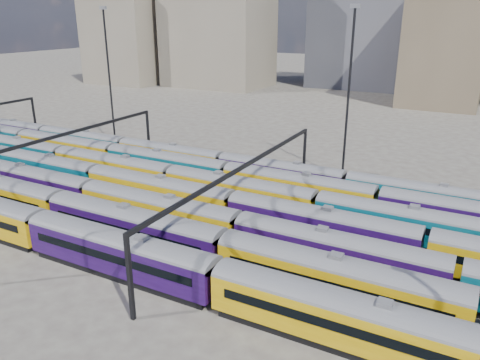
% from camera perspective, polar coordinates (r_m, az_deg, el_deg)
% --- Properties ---
extents(ground, '(500.00, 500.00, 0.00)m').
position_cam_1_polar(ground, '(61.12, -7.92, -3.96)').
color(ground, '#453F3A').
rests_on(ground, ground).
extents(rake_0, '(131.67, 3.21, 5.41)m').
position_cam_1_polar(rake_0, '(54.57, -23.19, -5.17)').
color(rake_0, black).
rests_on(rake_0, ground).
extents(rake_1, '(134.09, 3.27, 5.52)m').
position_cam_1_polar(rake_1, '(59.36, -21.18, -2.86)').
color(rake_1, black).
rests_on(rake_1, ground).
extents(rake_2, '(128.39, 3.13, 5.28)m').
position_cam_1_polar(rake_2, '(62.53, -17.82, -1.46)').
color(rake_2, black).
rests_on(rake_2, ground).
extents(rake_3, '(130.31, 3.18, 5.36)m').
position_cam_1_polar(rake_3, '(55.79, -0.97, -2.98)').
color(rake_3, black).
rests_on(rake_3, ground).
extents(rake_4, '(127.89, 3.12, 5.26)m').
position_cam_1_polar(rake_4, '(56.80, 9.34, -2.89)').
color(rake_4, black).
rests_on(rake_4, ground).
extents(rake_5, '(106.22, 3.11, 5.24)m').
position_cam_1_polar(rake_5, '(72.54, -8.97, 2.12)').
color(rake_5, black).
rests_on(rake_5, ground).
extents(rake_6, '(137.49, 2.87, 4.83)m').
position_cam_1_polar(rake_6, '(78.15, -8.55, 3.24)').
color(rake_6, black).
rests_on(rake_6, ground).
extents(gantry_1, '(0.35, 40.35, 8.03)m').
position_cam_1_polar(gantry_1, '(72.06, -21.25, 4.23)').
color(gantry_1, black).
rests_on(gantry_1, ground).
extents(gantry_2, '(0.35, 40.35, 8.03)m').
position_cam_1_polar(gantry_2, '(53.70, 0.46, 0.64)').
color(gantry_2, black).
rests_on(gantry_2, ground).
extents(mast_1, '(1.40, 0.50, 25.60)m').
position_cam_1_polar(mast_1, '(92.90, -15.70, 12.53)').
color(mast_1, black).
rests_on(mast_1, ground).
extents(mast_3, '(1.40, 0.50, 25.60)m').
position_cam_1_polar(mast_3, '(72.20, 13.15, 10.91)').
color(mast_3, black).
rests_on(mast_3, ground).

